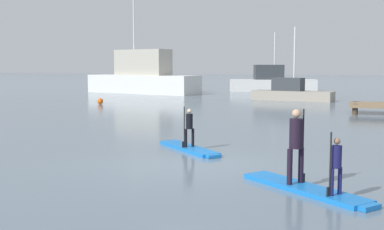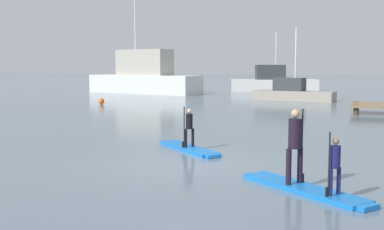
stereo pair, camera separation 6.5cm
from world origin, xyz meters
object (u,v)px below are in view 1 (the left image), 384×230
at_px(paddleboard_far, 306,189).
at_px(trawler_grey_distant, 272,82).
at_px(paddler_child_solo, 189,126).
at_px(paddler_adult, 296,141).
at_px(fishing_boat_white_large, 143,77).
at_px(paddler_child_front, 336,163).
at_px(paddleboard_near, 189,148).
at_px(fishing_boat_green_midground, 291,92).
at_px(mooring_buoy_near, 100,101).

xyz_separation_m(paddleboard_far, trawler_grey_distant, (-7.08, 37.88, 0.84)).
distance_m(paddler_child_solo, paddleboard_far, 5.40).
bearing_deg(paddler_adult, fishing_boat_white_large, 119.77).
height_order(paddler_child_solo, fishing_boat_white_large, fishing_boat_white_large).
bearing_deg(paddler_child_front, paddleboard_far, 140.96).
bearing_deg(paddleboard_near, paddler_child_front, -44.07).
distance_m(paddleboard_far, fishing_boat_green_midground, 26.01).
height_order(paddleboard_near, paddler_child_front, paddler_child_front).
bearing_deg(paddler_child_solo, fishing_boat_green_midground, 89.53).
height_order(paddleboard_near, fishing_boat_green_midground, fishing_boat_green_midground).
bearing_deg(trawler_grey_distant, fishing_boat_white_large, -144.63).
relative_size(paddler_adult, trawler_grey_distant, 0.18).
distance_m(paddler_child_front, fishing_boat_white_large, 35.86).
height_order(paddler_adult, fishing_boat_green_midground, fishing_boat_green_midground).
bearing_deg(paddler_child_front, paddler_adult, 140.87).
bearing_deg(paddler_adult, paddler_child_solo, 135.02).
bearing_deg(fishing_boat_green_midground, paddler_child_front, -80.87).
height_order(paddler_child_front, fishing_boat_green_midground, fishing_boat_green_midground).
bearing_deg(paddler_child_front, mooring_buoy_near, 129.81).
bearing_deg(paddler_child_solo, mooring_buoy_near, 127.73).
height_order(paddleboard_far, mooring_buoy_near, mooring_buoy_near).
relative_size(paddler_child_solo, fishing_boat_white_large, 0.11).
relative_size(fishing_boat_green_midground, mooring_buoy_near, 15.21).
relative_size(paddleboard_near, paddler_child_solo, 2.08).
distance_m(paddleboard_near, fishing_boat_green_midground, 21.99).
height_order(paddler_adult, fishing_boat_white_large, fishing_boat_white_large).
xyz_separation_m(paddleboard_near, paddler_child_front, (4.39, -4.25, 0.66)).
relative_size(paddler_adult, fishing_boat_white_large, 0.14).
relative_size(paddler_child_front, mooring_buoy_near, 3.08).
relative_size(paddleboard_near, paddler_adult, 1.63).
relative_size(paddler_child_solo, paddler_child_front, 1.01).
bearing_deg(paddler_adult, mooring_buoy_near, 129.31).
bearing_deg(mooring_buoy_near, fishing_boat_white_large, 101.82).
xyz_separation_m(paddler_child_solo, paddleboard_far, (3.81, -3.76, -0.70)).
distance_m(paddler_child_front, mooring_buoy_near, 24.31).
bearing_deg(paddler_adult, fishing_boat_green_midground, 97.56).
distance_m(paddler_child_front, trawler_grey_distant, 39.11).
bearing_deg(paddleboard_near, paddleboard_far, -44.78).
height_order(paddleboard_near, paddler_adult, paddler_adult).
bearing_deg(fishing_boat_green_midground, paddleboard_near, -90.45).
bearing_deg(mooring_buoy_near, paddler_child_front, -50.19).
bearing_deg(paddler_child_solo, trawler_grey_distant, 95.48).
bearing_deg(fishing_boat_white_large, paddler_child_solo, -62.77).
height_order(paddler_child_solo, paddler_adult, paddler_adult).
distance_m(fishing_boat_white_large, mooring_buoy_near, 12.59).
distance_m(paddler_adult, fishing_boat_white_large, 34.86).
distance_m(paddleboard_far, fishing_boat_white_large, 35.17).
xyz_separation_m(paddleboard_near, fishing_boat_green_midground, (0.17, 21.98, 0.54)).
xyz_separation_m(paddler_child_solo, paddler_child_front, (4.40, -4.24, -0.03)).
bearing_deg(mooring_buoy_near, trawler_grey_distant, 68.15).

